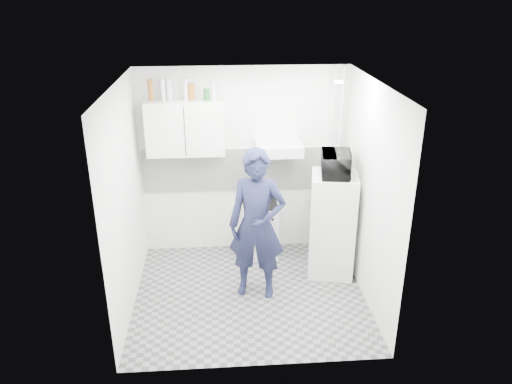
{
  "coord_description": "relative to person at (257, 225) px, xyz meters",
  "views": [
    {
      "loc": [
        -0.32,
        -5.2,
        3.57
      ],
      "look_at": [
        0.1,
        0.3,
        1.25
      ],
      "focal_mm": 35.0,
      "sensor_mm": 36.0,
      "label": 1
    }
  ],
  "objects": [
    {
      "name": "bottle_e",
      "position": [
        -0.47,
        1.02,
        1.4
      ],
      "size": [
        0.06,
        0.06,
        0.26
      ],
      "primitive_type": "cylinder",
      "color": "#B2B7BC",
      "rests_on": "upper_cabinet"
    },
    {
      "name": "pipe_a",
      "position": [
        1.21,
        1.11,
        0.37
      ],
      "size": [
        0.05,
        0.05,
        2.6
      ],
      "primitive_type": "cylinder",
      "color": "silver",
      "rests_on": "floor"
    },
    {
      "name": "ceiling_spot_fixture",
      "position": [
        0.91,
        0.14,
        1.64
      ],
      "size": [
        0.1,
        0.1,
        0.02
      ],
      "primitive_type": "cylinder",
      "color": "white",
      "rests_on": "ceiling"
    },
    {
      "name": "wall_right",
      "position": [
        1.31,
        -0.06,
        0.37
      ],
      "size": [
        0.0,
        2.6,
        2.6
      ],
      "primitive_type": "plane",
      "rotation": [
        1.57,
        0.0,
        -1.57
      ],
      "color": "white",
      "rests_on": "floor"
    },
    {
      "name": "wall_back",
      "position": [
        -0.09,
        1.19,
        0.37
      ],
      "size": [
        2.8,
        0.0,
        2.8
      ],
      "primitive_type": "plane",
      "rotation": [
        1.57,
        0.0,
        0.0
      ],
      "color": "white",
      "rests_on": "floor"
    },
    {
      "name": "wall_left",
      "position": [
        -1.49,
        -0.06,
        0.37
      ],
      "size": [
        0.0,
        2.6,
        2.6
      ],
      "primitive_type": "plane",
      "rotation": [
        1.57,
        0.0,
        1.57
      ],
      "color": "white",
      "rests_on": "floor"
    },
    {
      "name": "person",
      "position": [
        0.0,
        0.0,
        0.0
      ],
      "size": [
        0.76,
        0.58,
        1.86
      ],
      "primitive_type": "imported",
      "rotation": [
        0.0,
        0.0,
        -0.22
      ],
      "color": "#181B37",
      "rests_on": "floor"
    },
    {
      "name": "fridge",
      "position": [
        1.01,
        0.42,
        -0.24
      ],
      "size": [
        0.66,
        0.66,
        1.37
      ],
      "primitive_type": "cube",
      "rotation": [
        0.0,
        0.0,
        -0.19
      ],
      "color": "white",
      "rests_on": "floor"
    },
    {
      "name": "stove",
      "position": [
        0.11,
        0.94,
        -0.54
      ],
      "size": [
        0.48,
        0.48,
        0.77
      ],
      "primitive_type": "cube",
      "color": "silver",
      "rests_on": "floor"
    },
    {
      "name": "stove_top",
      "position": [
        0.11,
        0.94,
        -0.14
      ],
      "size": [
        0.46,
        0.46,
        0.03
      ],
      "primitive_type": "cube",
      "color": "black",
      "rests_on": "stove"
    },
    {
      "name": "bottle_d",
      "position": [
        -0.82,
        1.02,
        1.41
      ],
      "size": [
        0.06,
        0.06,
        0.28
      ],
      "primitive_type": "cylinder",
      "color": "#B2B7BC",
      "rests_on": "upper_cabinet"
    },
    {
      "name": "backsplash",
      "position": [
        -0.09,
        1.18,
        0.27
      ],
      "size": [
        2.74,
        0.03,
        0.6
      ],
      "primitive_type": "cube",
      "color": "white",
      "rests_on": "wall_back"
    },
    {
      "name": "saucepan",
      "position": [
        0.2,
        0.98,
        -0.09
      ],
      "size": [
        0.15,
        0.15,
        0.09
      ],
      "primitive_type": "cylinder",
      "color": "silver",
      "rests_on": "stove_top"
    },
    {
      "name": "canister_b",
      "position": [
        -0.56,
        1.02,
        1.34
      ],
      "size": [
        0.08,
        0.08,
        0.15
      ],
      "primitive_type": "cylinder",
      "color": "#144C1E",
      "rests_on": "upper_cabinet"
    },
    {
      "name": "bottle_b",
      "position": [
        -1.1,
        1.02,
        1.41
      ],
      "size": [
        0.07,
        0.07,
        0.27
      ],
      "primitive_type": "cylinder",
      "color": "silver",
      "rests_on": "upper_cabinet"
    },
    {
      "name": "ceiling",
      "position": [
        -0.09,
        -0.06,
        1.67
      ],
      "size": [
        2.8,
        2.8,
        0.0
      ],
      "primitive_type": "plane",
      "color": "white",
      "rests_on": "wall_back"
    },
    {
      "name": "canister_a",
      "position": [
        -0.75,
        1.02,
        1.38
      ],
      "size": [
        0.08,
        0.08,
        0.21
      ],
      "primitive_type": "cylinder",
      "color": "brown",
      "rests_on": "upper_cabinet"
    },
    {
      "name": "bottle_c",
      "position": [
        -1.02,
        1.02,
        1.41
      ],
      "size": [
        0.07,
        0.07,
        0.28
      ],
      "primitive_type": "cylinder",
      "color": "#B2B7BC",
      "rests_on": "upper_cabinet"
    },
    {
      "name": "floor",
      "position": [
        -0.09,
        -0.06,
        -0.93
      ],
      "size": [
        2.8,
        2.8,
        0.0
      ],
      "primitive_type": "plane",
      "color": "slate",
      "rests_on": "ground"
    },
    {
      "name": "upper_cabinet",
      "position": [
        -0.84,
        1.02,
        0.92
      ],
      "size": [
        1.0,
        0.35,
        0.7
      ],
      "primitive_type": "cube",
      "color": "white",
      "rests_on": "wall_back"
    },
    {
      "name": "microwave",
      "position": [
        1.01,
        0.42,
        0.59
      ],
      "size": [
        0.56,
        0.43,
        0.29
      ],
      "primitive_type": "imported",
      "rotation": [
        0.0,
        0.0,
        1.41
      ],
      "color": "black",
      "rests_on": "fridge"
    },
    {
      "name": "bottle_a",
      "position": [
        -1.25,
        1.02,
        1.41
      ],
      "size": [
        0.06,
        0.06,
        0.27
      ],
      "primitive_type": "cylinder",
      "color": "brown",
      "rests_on": "upper_cabinet"
    },
    {
      "name": "range_hood",
      "position": [
        0.36,
        0.94,
        0.64
      ],
      "size": [
        0.6,
        0.5,
        0.14
      ],
      "primitive_type": "cube",
      "color": "silver",
      "rests_on": "wall_back"
    },
    {
      "name": "pipe_b",
      "position": [
        1.09,
        1.11,
        0.37
      ],
      "size": [
        0.04,
        0.04,
        2.6
      ],
      "primitive_type": "cylinder",
      "color": "silver",
      "rests_on": "floor"
    }
  ]
}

